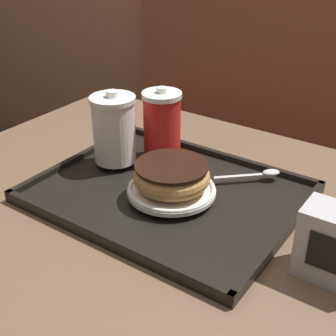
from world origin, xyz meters
The scene contains 8 objects.
booth_bench centered at (0.06, 0.87, 0.32)m, with size 1.71×0.44×1.00m.
cafe_table centered at (0.00, 0.00, 0.57)m, with size 1.04×0.83×0.73m.
serving_tray centered at (0.00, 0.02, 0.74)m, with size 0.48×0.38×0.02m.
coffee_cup_front centered at (-0.15, 0.05, 0.83)m, with size 0.09×0.09×0.15m.
coffee_cup_rear centered at (-0.09, 0.13, 0.83)m, with size 0.08×0.08×0.15m.
plate_with_chocolate_donut centered at (0.02, 0.01, 0.77)m, with size 0.17×0.17×0.01m.
donut_chocolate_glazed centered at (0.02, 0.01, 0.80)m, with size 0.14×0.14×0.05m.
spoon centered at (0.13, 0.16, 0.76)m, with size 0.11×0.10×0.01m.
Camera 1 is at (0.44, -0.61, 1.22)m, focal length 50.00 mm.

